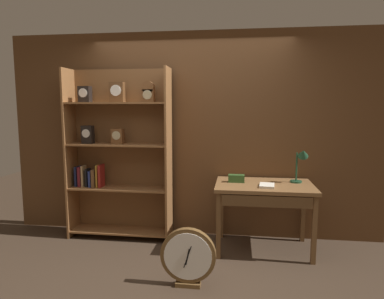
{
  "coord_description": "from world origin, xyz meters",
  "views": [
    {
      "loc": [
        0.59,
        -3.02,
        1.66
      ],
      "look_at": [
        0.09,
        0.69,
        1.19
      ],
      "focal_mm": 31.77,
      "sensor_mm": 36.0,
      "label": 1
    }
  ],
  "objects_px": {
    "bookshelf": "(117,153)",
    "workbench": "(264,193)",
    "open_repair_manual": "(267,185)",
    "desk_lamp": "(301,160)",
    "toolbox_small": "(236,178)",
    "round_clock_large": "(188,257)"
  },
  "relations": [
    {
      "from": "bookshelf",
      "to": "workbench",
      "type": "bearing_deg",
      "value": -6.77
    },
    {
      "from": "desk_lamp",
      "to": "open_repair_manual",
      "type": "height_order",
      "value": "desk_lamp"
    },
    {
      "from": "toolbox_small",
      "to": "open_repair_manual",
      "type": "distance_m",
      "value": 0.39
    },
    {
      "from": "desk_lamp",
      "to": "toolbox_small",
      "type": "height_order",
      "value": "desk_lamp"
    },
    {
      "from": "toolbox_small",
      "to": "open_repair_manual",
      "type": "xyz_separation_m",
      "value": [
        0.34,
        -0.19,
        -0.03
      ]
    },
    {
      "from": "workbench",
      "to": "round_clock_large",
      "type": "relative_size",
      "value": 1.99
    },
    {
      "from": "bookshelf",
      "to": "desk_lamp",
      "type": "distance_m",
      "value": 2.24
    },
    {
      "from": "workbench",
      "to": "round_clock_large",
      "type": "bearing_deg",
      "value": -129.4
    },
    {
      "from": "bookshelf",
      "to": "open_repair_manual",
      "type": "relative_size",
      "value": 9.7
    },
    {
      "from": "desk_lamp",
      "to": "round_clock_large",
      "type": "xyz_separation_m",
      "value": [
        -1.17,
        -1.04,
        -0.77
      ]
    },
    {
      "from": "bookshelf",
      "to": "desk_lamp",
      "type": "relative_size",
      "value": 5.01
    },
    {
      "from": "open_repair_manual",
      "to": "bookshelf",
      "type": "bearing_deg",
      "value": 176.42
    },
    {
      "from": "workbench",
      "to": "desk_lamp",
      "type": "xyz_separation_m",
      "value": [
        0.42,
        0.13,
        0.37
      ]
    },
    {
      "from": "desk_lamp",
      "to": "bookshelf",
      "type": "bearing_deg",
      "value": 177.71
    },
    {
      "from": "open_repair_manual",
      "to": "round_clock_large",
      "type": "bearing_deg",
      "value": -127.26
    },
    {
      "from": "toolbox_small",
      "to": "round_clock_large",
      "type": "xyz_separation_m",
      "value": [
        -0.43,
        -0.99,
        -0.54
      ]
    },
    {
      "from": "desk_lamp",
      "to": "toolbox_small",
      "type": "xyz_separation_m",
      "value": [
        -0.74,
        -0.04,
        -0.23
      ]
    },
    {
      "from": "workbench",
      "to": "round_clock_large",
      "type": "distance_m",
      "value": 1.25
    },
    {
      "from": "toolbox_small",
      "to": "round_clock_large",
      "type": "relative_size",
      "value": 0.34
    },
    {
      "from": "open_repair_manual",
      "to": "desk_lamp",
      "type": "bearing_deg",
      "value": 36.25
    },
    {
      "from": "workbench",
      "to": "open_repair_manual",
      "type": "xyz_separation_m",
      "value": [
        0.02,
        -0.1,
        0.11
      ]
    },
    {
      "from": "open_repair_manual",
      "to": "toolbox_small",
      "type": "bearing_deg",
      "value": 157.59
    }
  ]
}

